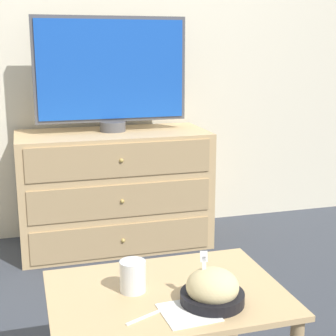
{
  "coord_description": "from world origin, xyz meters",
  "views": [
    {
      "loc": [
        -0.41,
        -3.31,
        1.22
      ],
      "look_at": [
        0.14,
        -1.42,
        0.75
      ],
      "focal_mm": 55.0,
      "sensor_mm": 36.0,
      "label": 1
    }
  ],
  "objects": [
    {
      "name": "coffee_table",
      "position": [
        0.03,
        -1.77,
        0.34
      ],
      "size": [
        0.8,
        0.57,
        0.4
      ],
      "color": "tan",
      "rests_on": "ground_plane"
    },
    {
      "name": "napkin",
      "position": [
        0.06,
        -1.93,
        0.41
      ],
      "size": [
        0.18,
        0.18,
        0.0
      ],
      "color": "white",
      "rests_on": "coffee_table"
    },
    {
      "name": "knife",
      "position": [
        -0.07,
        -1.91,
        0.41
      ],
      "size": [
        0.15,
        0.08,
        0.01
      ],
      "color": "white",
      "rests_on": "coffee_table"
    },
    {
      "name": "drink_cup",
      "position": [
        -0.08,
        -1.73,
        0.45
      ],
      "size": [
        0.09,
        0.09,
        0.11
      ],
      "color": "beige",
      "rests_on": "coffee_table"
    },
    {
      "name": "takeout_bowl",
      "position": [
        0.15,
        -1.89,
        0.45
      ],
      "size": [
        0.21,
        0.21,
        0.17
      ],
      "color": "black",
      "rests_on": "coffee_table"
    },
    {
      "name": "wall_back",
      "position": [
        0.0,
        0.03,
        1.3
      ],
      "size": [
        12.0,
        0.05,
        2.6
      ],
      "color": "silver",
      "rests_on": "ground_plane"
    },
    {
      "name": "ground_plane",
      "position": [
        0.0,
        0.0,
        0.0
      ],
      "size": [
        12.0,
        12.0,
        0.0
      ],
      "primitive_type": "plane",
      "color": "#383D47"
    },
    {
      "name": "tv",
      "position": [
        0.12,
        -0.25,
        1.06
      ],
      "size": [
        0.91,
        0.16,
        0.67
      ],
      "color": "#515156",
      "rests_on": "dresser"
    },
    {
      "name": "dresser",
      "position": [
        0.12,
        -0.29,
        0.36
      ],
      "size": [
        1.14,
        0.53,
        0.71
      ],
      "color": "tan",
      "rests_on": "ground_plane"
    }
  ]
}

